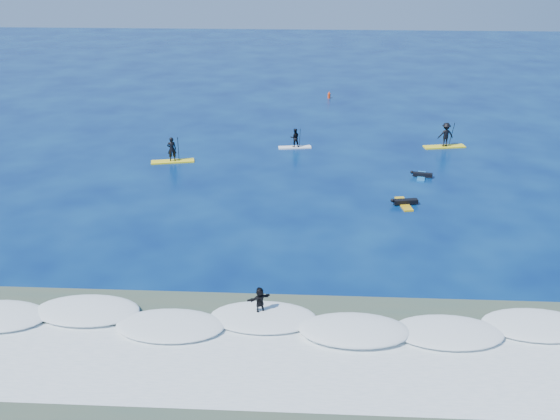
# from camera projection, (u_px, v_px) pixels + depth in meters

# --- Properties ---
(ground) EXTENTS (160.00, 160.00, 0.00)m
(ground) POSITION_uv_depth(u_px,v_px,m) (259.00, 226.00, 36.70)
(ground) COLOR #031348
(ground) RESTS_ON ground
(shallow_water) EXTENTS (90.00, 13.00, 0.01)m
(shallow_water) POSITION_uv_depth(u_px,v_px,m) (229.00, 383.00, 23.94)
(shallow_water) COLOR #3B5143
(shallow_water) RESTS_ON ground
(breaking_wave) EXTENTS (40.00, 6.00, 0.30)m
(breaking_wave) POSITION_uv_depth(u_px,v_px,m) (240.00, 323.00, 27.59)
(breaking_wave) COLOR white
(breaking_wave) RESTS_ON ground
(whitewater) EXTENTS (34.00, 5.00, 0.02)m
(whitewater) POSITION_uv_depth(u_px,v_px,m) (232.00, 367.00, 24.85)
(whitewater) COLOR silver
(whitewater) RESTS_ON ground
(sup_paddler_left) EXTENTS (3.29, 1.45, 2.24)m
(sup_paddler_left) POSITION_uv_depth(u_px,v_px,m) (172.00, 153.00, 46.54)
(sup_paddler_left) COLOR yellow
(sup_paddler_left) RESTS_ON ground
(sup_paddler_center) EXTENTS (2.68, 1.06, 1.83)m
(sup_paddler_center) POSITION_uv_depth(u_px,v_px,m) (295.00, 140.00, 49.59)
(sup_paddler_center) COLOR white
(sup_paddler_center) RESTS_ON ground
(sup_paddler_right) EXTENTS (3.44, 1.45, 2.34)m
(sup_paddler_right) POSITION_uv_depth(u_px,v_px,m) (445.00, 136.00, 49.66)
(sup_paddler_right) COLOR yellow
(sup_paddler_right) RESTS_ON ground
(prone_paddler_near) EXTENTS (1.77, 2.28, 0.46)m
(prone_paddler_near) POSITION_uv_depth(u_px,v_px,m) (404.00, 202.00, 39.47)
(prone_paddler_near) COLOR gold
(prone_paddler_near) RESTS_ON ground
(prone_paddler_far) EXTENTS (1.56, 2.03, 0.41)m
(prone_paddler_far) POSITION_uv_depth(u_px,v_px,m) (421.00, 175.00, 43.89)
(prone_paddler_far) COLOR #1763AC
(prone_paddler_far) RESTS_ON ground
(wave_surfer) EXTENTS (1.85, 1.40, 1.34)m
(wave_surfer) POSITION_uv_depth(u_px,v_px,m) (260.00, 302.00, 27.77)
(wave_surfer) COLOR silver
(wave_surfer) RESTS_ON breaking_wave
(marker_buoy) EXTENTS (0.31, 0.31, 0.75)m
(marker_buoy) POSITION_uv_depth(u_px,v_px,m) (329.00, 95.00, 64.49)
(marker_buoy) COLOR red
(marker_buoy) RESTS_ON ground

